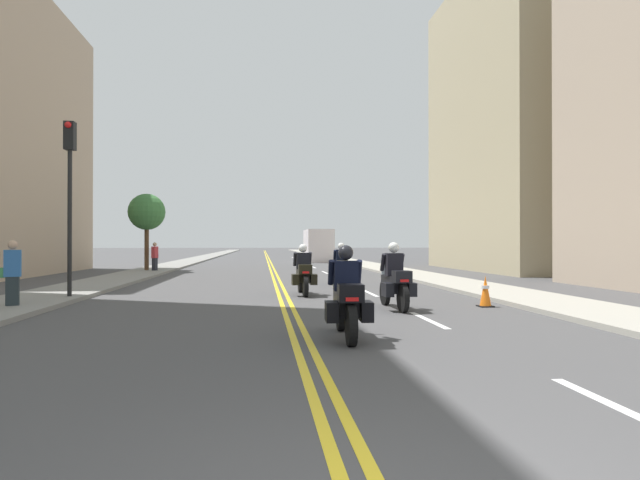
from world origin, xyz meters
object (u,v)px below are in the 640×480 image
motorcycle_3 (341,268)px  street_tree_0 (147,212)px  traffic_light_near (70,177)px  motorcycle_2 (303,274)px  pedestrian_1 (155,257)px  parked_truck (318,247)px  traffic_cone_1 (392,272)px  traffic_cone_0 (485,291)px  pedestrian_2 (12,274)px  motorcycle_1 (395,282)px  motorcycle_0 (346,301)px

motorcycle_3 → street_tree_0: size_ratio=0.48×
street_tree_0 → traffic_light_near: bearing=-86.1°
motorcycle_2 → motorcycle_3: motorcycle_3 is taller
pedestrian_1 → parked_truck: 19.47m
parked_truck → traffic_cone_1: bearing=-88.9°
pedestrian_1 → street_tree_0: (-0.54, 0.46, 2.48)m
motorcycle_2 → traffic_cone_1: motorcycle_2 is taller
parked_truck → pedestrian_1: bearing=-123.6°
motorcycle_2 → traffic_cone_1: 6.43m
motorcycle_3 → traffic_cone_0: motorcycle_3 is taller
traffic_cone_0 → parked_truck: parked_truck is taller
pedestrian_2 → motorcycle_1: bearing=156.8°
pedestrian_1 → traffic_cone_1: bearing=-107.0°
traffic_cone_0 → traffic_light_near: traffic_light_near is taller
motorcycle_1 → parked_truck: bearing=84.8°
pedestrian_2 → motorcycle_0: bearing=130.2°
motorcycle_1 → traffic_light_near: size_ratio=0.43×
traffic_light_near → parked_truck: traffic_light_near is taller
motorcycle_3 → traffic_cone_1: motorcycle_3 is taller
traffic_cone_0 → pedestrian_1: size_ratio=0.48×
traffic_cone_0 → traffic_cone_1: traffic_cone_1 is taller
motorcycle_0 → motorcycle_1: (1.82, 3.75, 0.03)m
motorcycle_0 → motorcycle_3: (1.67, 11.36, 0.01)m
parked_truck → pedestrian_2: bearing=-108.6°
motorcycle_3 → parked_truck: (1.83, 25.65, 0.61)m
motorcycle_2 → pedestrian_1: (-7.15, 13.30, 0.21)m
traffic_cone_1 → pedestrian_2: size_ratio=0.48×
motorcycle_2 → pedestrian_1: bearing=117.0°
motorcycle_1 → street_tree_0: size_ratio=0.50×
motorcycle_3 → traffic_cone_0: bearing=-68.5°
motorcycle_0 → traffic_cone_0: 5.83m
traffic_cone_1 → street_tree_0: 15.02m
motorcycle_2 → motorcycle_0: bearing=-90.3°
motorcycle_3 → motorcycle_2: bearing=-112.9°
motorcycle_2 → pedestrian_1: pedestrian_1 is taller
traffic_cone_1 → street_tree_0: (-11.80, 8.82, 2.94)m
motorcycle_3 → pedestrian_2: bearing=-141.1°
motorcycle_1 → traffic_cone_0: motorcycle_1 is taller
motorcycle_3 → traffic_light_near: (-8.51, -4.63, 2.83)m
motorcycle_2 → motorcycle_3: bearing=63.6°
motorcycle_0 → pedestrian_2: size_ratio=1.25×
motorcycle_3 → pedestrian_1: 13.01m
motorcycle_2 → pedestrian_2: bearing=-159.5°
motorcycle_0 → traffic_cone_1: 13.07m
traffic_cone_0 → traffic_light_near: bearing=166.2°
motorcycle_2 → parked_truck: 29.73m
motorcycle_0 → street_tree_0: 22.82m
motorcycle_2 → traffic_light_near: size_ratio=0.43×
traffic_cone_0 → street_tree_0: 21.27m
pedestrian_1 → parked_truck: size_ratio=0.26×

